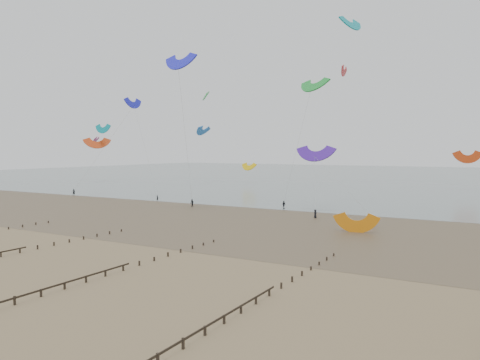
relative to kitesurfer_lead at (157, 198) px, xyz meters
name	(u,v)px	position (x,y,z in m)	size (l,w,h in m)	color
ground	(136,255)	(38.55, -50.68, -0.78)	(500.00, 500.00, 0.00)	brown
sea_and_shore	(241,218)	(34.47, -16.28, -0.77)	(500.00, 665.00, 0.03)	#475654
groynes	(20,298)	(42.55, -69.73, -0.30)	(72.16, 50.16, 1.00)	black
kitesurfer_lead	(157,198)	(0.00, 0.00, 0.00)	(0.57, 0.37, 1.55)	black
kitesurfers	(342,211)	(49.98, -1.82, 0.11)	(118.97, 19.49, 1.88)	black
grounded_kite	(356,232)	(58.24, -20.46, -0.78)	(6.19, 3.24, 4.72)	orange
kites_airborne	(309,127)	(27.76, 36.58, 19.48)	(251.03, 108.96, 42.28)	#43169F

